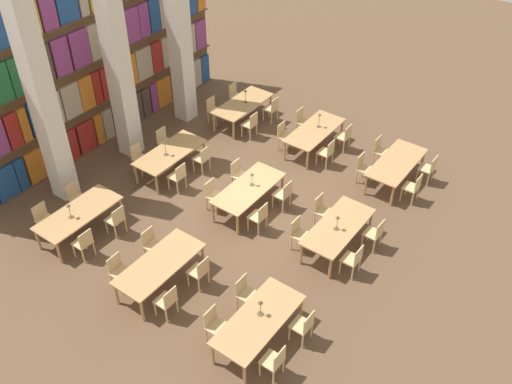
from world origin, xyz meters
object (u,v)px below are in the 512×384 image
Objects in this scene: chair_1 at (215,324)px; reading_table_2 at (397,164)px; chair_6 at (375,233)px; chair_7 at (322,210)px; reading_table_8 at (243,105)px; chair_33 at (214,109)px; chair_32 at (251,124)px; pillar_left at (43,102)px; reading_table_1 at (338,228)px; chair_17 at (213,194)px; desk_lamp_4 at (69,209)px; chair_23 at (302,121)px; reading_table_7 at (170,153)px; pillar_right at (179,34)px; desk_lamp_6 at (245,94)px; chair_12 at (167,301)px; chair_29 at (139,157)px; reading_table_3 at (160,265)px; chair_8 at (413,187)px; desk_lamp_1 at (337,220)px; chair_27 at (77,197)px; chair_25 at (44,218)px; chair_35 at (236,95)px; desk_lamp_0 at (260,305)px; desk_lamp_2 at (252,177)px; chair_4 at (353,259)px; chair_19 at (239,174)px; chair_5 at (299,233)px; chair_13 at (119,271)px; chair_34 at (272,109)px; chair_0 at (274,361)px; chair_26 at (116,219)px; chair_20 at (327,152)px; desk_lamp_5 at (165,146)px; chair_18 at (284,194)px; chair_11 at (380,150)px; reading_table_0 at (259,321)px; chair_9 at (363,168)px; chair_22 at (344,136)px; chair_3 at (246,293)px; reading_table_5 at (315,131)px; chair_28 at (178,176)px; chair_14 at (200,271)px; chair_10 at (429,168)px; chair_21 at (284,135)px; chair_24 at (84,243)px; chair_31 at (165,141)px.

chair_1 is 0.40× the size of reading_table_2.
chair_7 is (0.00, 1.55, 0.00)m from chair_6.
chair_33 is (-0.60, 0.78, -0.16)m from reading_table_8.
chair_1 is at bearing -148.96° from chair_32.
pillar_left is 8.20m from reading_table_1.
chair_1 is at bearing 39.85° from chair_17.
chair_23 is at bearing -15.15° from desk_lamp_4.
reading_table_7 is (3.64, -0.03, -0.36)m from desk_lamp_4.
pillar_right is 13.84× the size of desk_lamp_4.
chair_12 is at bearing -154.96° from desk_lamp_6.
reading_table_3 is at bearing 51.14° from chair_29.
chair_8 is 6.41m from desk_lamp_6.
desk_lamp_1 is 7.09m from chair_27.
chair_35 is at bearing 179.45° from chair_25.
chair_8 is (6.28, -0.73, -0.51)m from desk_lamp_0.
desk_lamp_2 is 0.45× the size of chair_35.
chair_35 is at bearing 5.24° from desk_lamp_4.
chair_4 is 1.00× the size of chair_25.
desk_lamp_6 reaches higher than chair_19.
chair_5 is at bearing 168.95° from reading_table_2.
desk_lamp_6 is at bearing -77.12° from chair_23.
reading_table_1 is at bearing 55.45° from chair_7.
chair_34 is at bearing -170.86° from chair_13.
chair_0 is 1.00× the size of chair_13.
chair_26 is at bearing 112.50° from chair_4.
chair_27 is 1.00× the size of chair_35.
desk_lamp_2 is 4.61m from chair_33.
chair_20 is 1.93× the size of desk_lamp_5.
reading_table_1 is at bearing -145.10° from chair_20.
chair_11 is at bearing -19.04° from chair_18.
chair_8 is at bearing -14.27° from desk_lamp_1.
chair_9 is (6.41, 0.86, -0.16)m from reading_table_0.
desk_lamp_2 is at bearing 0.02° from reading_table_3.
chair_22 is 1.00× the size of chair_29.
reading_table_5 is (6.42, 2.12, 0.16)m from chair_3.
chair_13 is at bearing 169.72° from chair_22.
desk_lamp_2 reaches higher than reading_table_5.
chair_1 and chair_3 have the same top height.
chair_28 is at bearing 145.56° from chair_27.
chair_8 is 1.91× the size of desk_lamp_6.
chair_14 is 4.51m from chair_27.
chair_3 is 7.08m from chair_10.
chair_19 is (4.66, 1.56, 0.00)m from chair_12.
chair_21 is (6.33, 3.63, -0.51)m from desk_lamp_0.
chair_10 and chair_24 have the same top height.
chair_26 is 5.97m from chair_33.
reading_table_0 is 6.94m from reading_table_2.
chair_13 is at bearing 0.57° from chair_21.
desk_lamp_6 reaches higher than chair_14.
desk_lamp_1 is 0.48× the size of chair_31.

